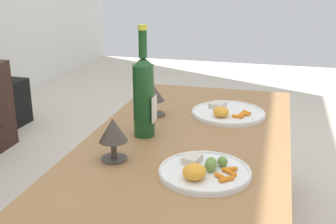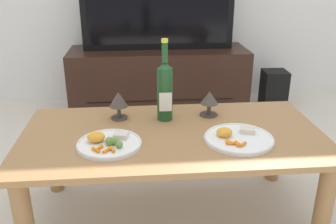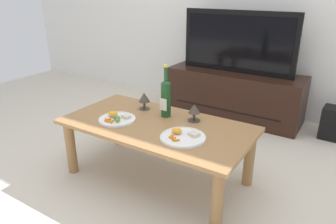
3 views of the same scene
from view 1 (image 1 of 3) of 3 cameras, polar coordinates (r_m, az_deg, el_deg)
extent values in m
cube|color=#9E7042|center=(1.46, 2.73, -3.76)|extent=(1.27, 0.66, 0.03)
cylinder|color=#9E7042|center=(2.05, 13.28, -3.94)|extent=(0.07, 0.07, 0.40)
cylinder|color=#9E7042|center=(2.12, -1.16, -2.67)|extent=(0.07, 0.07, 0.40)
cube|color=black|center=(2.94, -19.98, 1.20)|extent=(0.20, 0.20, 0.29)
cylinder|color=#19471E|center=(1.44, -3.19, 1.44)|extent=(0.07, 0.07, 0.24)
cone|color=#19471E|center=(1.40, -3.28, 6.64)|extent=(0.07, 0.07, 0.03)
cylinder|color=#19471E|center=(1.39, -3.33, 8.90)|extent=(0.03, 0.03, 0.09)
cylinder|color=yellow|center=(1.39, -3.37, 11.01)|extent=(0.03, 0.03, 0.02)
cube|color=silver|center=(1.43, -1.79, 0.41)|extent=(0.06, 0.00, 0.09)
cylinder|color=#473D33|center=(1.30, -7.05, -6.07)|extent=(0.08, 0.08, 0.01)
cylinder|color=#473D33|center=(1.29, -7.10, -4.88)|extent=(0.02, 0.02, 0.05)
cone|color=#473D33|center=(1.27, -7.21, -2.33)|extent=(0.08, 0.08, 0.07)
cylinder|color=#473D33|center=(1.67, -1.85, -0.30)|extent=(0.08, 0.08, 0.01)
cylinder|color=#473D33|center=(1.66, -1.86, 0.65)|extent=(0.02, 0.02, 0.05)
cone|color=#473D33|center=(1.65, -1.88, 2.51)|extent=(0.08, 0.08, 0.06)
cylinder|color=white|center=(1.21, 4.82, -7.93)|extent=(0.25, 0.25, 0.01)
torus|color=white|center=(1.20, 4.83, -7.59)|extent=(0.25, 0.25, 0.01)
ellipsoid|color=orange|center=(1.15, 3.47, -7.81)|extent=(0.07, 0.06, 0.04)
cube|color=beige|center=(1.25, 3.17, -6.17)|extent=(0.06, 0.06, 0.02)
cylinder|color=orange|center=(1.16, 7.03, -8.41)|extent=(0.03, 0.04, 0.01)
cylinder|color=orange|center=(1.15, 7.66, -8.69)|extent=(0.04, 0.04, 0.01)
cylinder|color=orange|center=(1.19, 8.12, -7.80)|extent=(0.04, 0.04, 0.01)
cylinder|color=orange|center=(1.21, 8.06, -7.41)|extent=(0.03, 0.04, 0.01)
sphere|color=olive|center=(1.20, 5.59, -7.00)|extent=(0.03, 0.03, 0.03)
sphere|color=olive|center=(1.23, 7.15, -6.44)|extent=(0.03, 0.03, 0.03)
sphere|color=olive|center=(1.22, 5.68, -6.61)|extent=(0.03, 0.03, 0.03)
cylinder|color=white|center=(1.68, 7.88, -0.22)|extent=(0.28, 0.28, 0.01)
torus|color=white|center=(1.68, 7.90, 0.04)|extent=(0.28, 0.28, 0.01)
ellipsoid|color=orange|center=(1.63, 6.94, 0.02)|extent=(0.07, 0.06, 0.04)
cube|color=beige|center=(1.73, 6.50, 0.92)|extent=(0.07, 0.07, 0.02)
cylinder|color=orange|center=(1.62, 9.01, -0.57)|extent=(0.02, 0.04, 0.01)
cylinder|color=orange|center=(1.63, 9.35, -0.49)|extent=(0.03, 0.03, 0.01)
cylinder|color=orange|center=(1.63, 9.67, -0.47)|extent=(0.04, 0.01, 0.01)
cylinder|color=orange|center=(1.66, 10.03, -0.21)|extent=(0.03, 0.04, 0.01)
cylinder|color=orange|center=(1.65, 9.97, -0.27)|extent=(0.01, 0.04, 0.01)
cylinder|color=orange|center=(1.67, 10.25, -0.06)|extent=(0.03, 0.03, 0.01)
camera|label=2|loc=(1.64, 60.78, 13.67)|focal=39.25mm
camera|label=3|loc=(2.77, 46.20, 19.78)|focal=33.54mm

